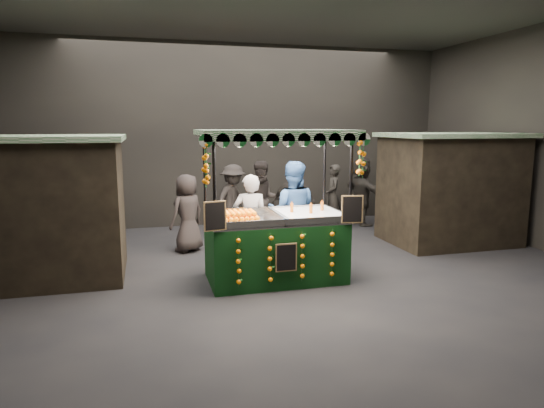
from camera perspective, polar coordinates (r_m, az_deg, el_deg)
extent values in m
plane|color=black|center=(8.99, 2.20, -8.54)|extent=(12.00, 12.00, 0.00)
cube|color=black|center=(13.41, -4.09, 8.25)|extent=(12.00, 0.10, 5.00)
cube|color=black|center=(4.06, 23.73, 4.76)|extent=(12.00, 0.10, 5.00)
cube|color=black|center=(9.48, -26.08, -0.78)|extent=(2.80, 2.00, 2.50)
cube|color=#12521C|center=(9.36, -26.66, 7.08)|extent=(3.00, 2.20, 0.10)
cube|color=black|center=(11.99, 20.54, 1.54)|extent=(2.80, 2.00, 2.50)
cube|color=#12521C|center=(11.90, 20.91, 7.75)|extent=(3.00, 2.20, 0.10)
cube|color=black|center=(8.61, 0.38, -5.58)|extent=(2.39, 1.31, 1.09)
cube|color=#B9BCC0|center=(8.48, 0.39, -1.88)|extent=(2.39, 1.31, 0.04)
cylinder|color=black|center=(7.61, -6.86, -1.75)|extent=(0.05, 0.05, 2.61)
cylinder|color=black|center=(8.25, 9.36, -0.93)|extent=(0.05, 0.05, 2.61)
cylinder|color=black|center=(8.82, -8.00, -0.23)|extent=(0.05, 0.05, 2.61)
cylinder|color=black|center=(9.38, 6.26, 0.39)|extent=(0.05, 0.05, 2.61)
cube|color=#12521C|center=(8.31, 0.40, 8.63)|extent=(2.67, 1.58, 0.09)
cube|color=silver|center=(8.66, 4.56, -1.23)|extent=(1.07, 1.18, 0.09)
cube|color=black|center=(7.53, -6.88, -1.44)|extent=(0.37, 0.10, 0.48)
cube|color=black|center=(8.19, 9.63, -0.63)|extent=(0.37, 0.10, 0.48)
cube|color=black|center=(7.95, 1.72, -6.46)|extent=(0.37, 0.03, 0.48)
imported|color=slate|center=(9.21, -2.61, -2.14)|extent=(0.75, 0.57, 1.85)
imported|color=#2A4E87|center=(9.56, 2.46, -1.04)|extent=(1.22, 1.10, 2.07)
imported|color=#2E2925|center=(11.24, -23.24, -1.35)|extent=(0.65, 0.48, 1.64)
imported|color=#2B2523|center=(11.55, -1.07, 0.43)|extent=(0.96, 0.76, 1.93)
imported|color=black|center=(11.41, 2.66, 0.02)|extent=(1.15, 0.82, 1.81)
imported|color=#2D2724|center=(12.16, -4.70, 0.54)|extent=(1.32, 1.26, 1.80)
imported|color=#2E2725|center=(10.60, -10.14, -1.10)|extent=(1.01, 0.93, 1.73)
imported|color=#2D2925|center=(13.48, 10.73, 1.50)|extent=(0.85, 1.83, 1.90)
imported|color=#272420|center=(13.12, 7.35, 0.98)|extent=(0.52, 0.69, 1.72)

